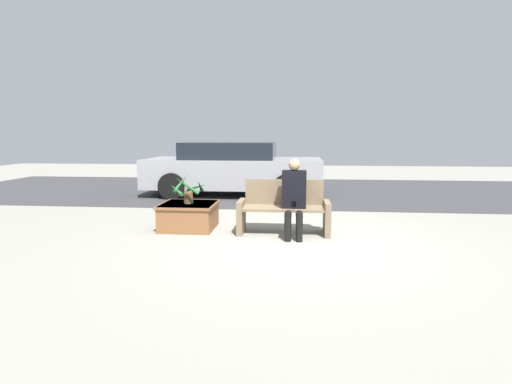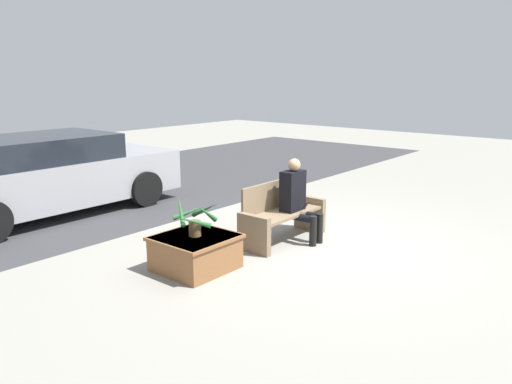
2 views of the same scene
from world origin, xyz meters
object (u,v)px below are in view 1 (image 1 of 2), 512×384
Objects in this scene: planter_box at (189,215)px; potted_plant at (188,190)px; parked_car at (233,169)px; person_seated at (294,195)px; bench at (284,209)px.

potted_plant is (0.00, -0.00, 0.43)m from planter_box.
person_seated is at bearing -69.06° from parked_car.
parked_car reaches higher than planter_box.
parked_car reaches higher than potted_plant.
parked_car reaches higher than person_seated.
parked_car is (0.16, 3.90, 0.46)m from planter_box.
potted_plant is (-1.61, 0.13, 0.28)m from bench.
parked_car is (-1.45, 4.03, 0.31)m from bench.
potted_plant reaches higher than planter_box.
person_seated reaches higher than planter_box.
bench is 0.32× the size of parked_car.
potted_plant is 0.14× the size of parked_car.
person_seated is 1.79m from potted_plant.
bench is 0.36m from person_seated.
parked_car reaches higher than bench.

